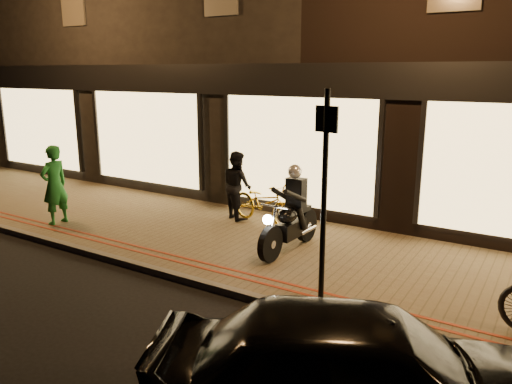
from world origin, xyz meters
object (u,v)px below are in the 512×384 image
bicycle_gold (264,203)px  person_green (54,185)px  motorcycle (291,218)px  parked_car (365,377)px  sign_post (324,187)px

bicycle_gold → person_green: bearing=135.4°
motorcycle → bicycle_gold: 1.69m
person_green → parked_car: bearing=70.7°
sign_post → bicycle_gold: bearing=133.7°
motorcycle → parked_car: size_ratio=0.49×
sign_post → motorcycle: bearing=130.1°
sign_post → parked_car: size_ratio=0.76×
bicycle_gold → person_green: size_ratio=1.04×
motorcycle → parked_car: motorcycle is taller
parked_car → person_green: bearing=46.5°
sign_post → person_green: bearing=176.4°
sign_post → parked_car: sign_post is taller
bicycle_gold → person_green: person_green is taller
motorcycle → parked_car: 4.78m
sign_post → parked_car: 2.91m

